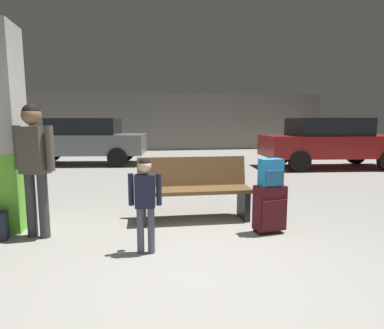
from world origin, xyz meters
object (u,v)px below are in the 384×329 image
parked_car_far (83,140)px  backpack_bright (271,173)px  parked_car_side (330,141)px  bench (194,189)px  adult (34,156)px  suitcase (270,208)px  child (145,195)px

parked_car_far → backpack_bright: bearing=-64.7°
parked_car_side → bench: bearing=-138.8°
bench → backpack_bright: bearing=-40.6°
adult → parked_car_side: bearing=34.2°
backpack_bright → adult: size_ratio=0.21×
suitcase → backpack_bright: backpack_bright is taller
suitcase → adult: (-2.84, 0.34, 0.67)m
bench → parked_car_side: (5.00, 4.38, 0.36)m
child → adult: adult is taller
adult → child: bearing=-29.0°
backpack_bright → parked_car_side: (4.16, 5.10, 0.03)m
parked_car_side → backpack_bright: bearing=-129.2°
adult → parked_car_side: 8.46m
bench → adult: size_ratio=1.01×
bench → parked_car_side: size_ratio=0.38×
parked_car_side → parked_car_far: size_ratio=1.00×
parked_car_side → child: bearing=-136.3°
bench → child: (-0.71, -1.09, 0.19)m
bench → suitcase: size_ratio=2.67×
adult → bench: bearing=10.8°
suitcase → backpack_bright: bearing=-109.4°
backpack_bright → adult: 2.87m
backpack_bright → child: size_ratio=0.33×
parked_car_side → parked_car_far: (-7.57, 2.12, 0.00)m
parked_car_side → parked_car_far: 7.86m
adult → parked_car_side: size_ratio=0.38×
child → parked_car_far: 7.81m
bench → parked_car_side: bearing=41.2°
bench → backpack_bright: (0.85, -0.73, 0.33)m
adult → parked_car_far: bearing=94.8°
suitcase → parked_car_side: bearing=50.8°
parked_car_side → parked_car_far: same height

